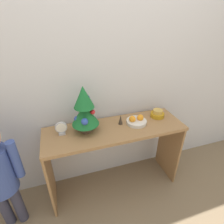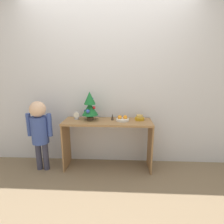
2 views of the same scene
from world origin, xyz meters
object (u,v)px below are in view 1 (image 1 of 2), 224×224
Objects in this scene: fruit_bowl at (136,121)px; singing_bowl at (157,114)px; mini_tree at (84,109)px; figurine at (121,120)px; desk_clock at (61,128)px.

fruit_bowl is 0.26m from singing_bowl.
fruit_bowl is 1.40× the size of singing_bowl.
figurine is at bearing 2.38° from mini_tree.
desk_clock is (-0.68, 0.03, 0.03)m from fruit_bowl.
mini_tree is 3.50× the size of desk_clock.
desk_clock is (-0.94, -0.01, 0.03)m from singing_bowl.
singing_bowl is 1.13× the size of desk_clock.
mini_tree is at bearing -4.43° from desk_clock.
mini_tree is 0.37m from figurine.
singing_bowl is at bearing 10.48° from fruit_bowl.
fruit_bowl is 0.69m from desk_clock.
singing_bowl is (0.73, 0.03, -0.19)m from mini_tree.
mini_tree is 4.40× the size of figurine.
desk_clock reaches higher than singing_bowl.
mini_tree reaches higher than fruit_bowl.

